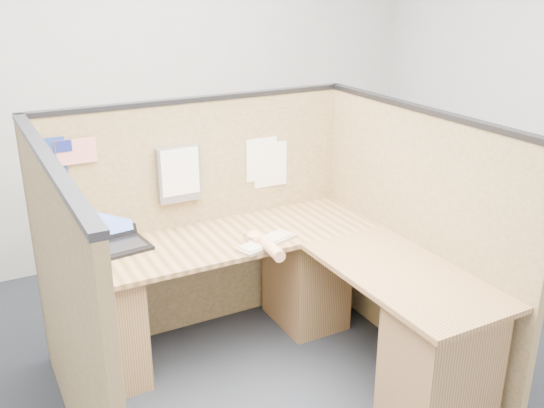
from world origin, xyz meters
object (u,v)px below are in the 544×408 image
laptop (114,235)px  mouse (254,239)px  l_desk (280,309)px  keyboard (266,242)px

laptop → mouse: (0.73, -0.35, -0.04)m
l_desk → keyboard: bearing=86.1°
keyboard → laptop: bearing=134.0°
l_desk → laptop: bearing=142.2°
laptop → mouse: size_ratio=3.60×
l_desk → mouse: (-0.04, 0.25, 0.36)m
mouse → laptop: bearing=154.3°
l_desk → mouse: bearing=99.2°
keyboard → mouse: (-0.05, 0.06, 0.01)m
l_desk → keyboard: size_ratio=4.67×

